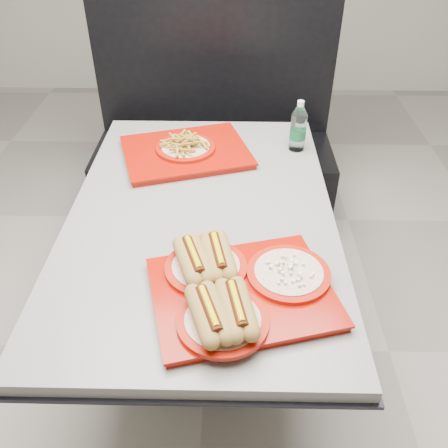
{
  "coord_description": "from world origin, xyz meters",
  "views": [
    {
      "loc": [
        0.11,
        -1.32,
        1.7
      ],
      "look_at": [
        0.08,
        -0.18,
        0.83
      ],
      "focal_mm": 38.0,
      "sensor_mm": 36.0,
      "label": 1
    }
  ],
  "objects_px": {
    "diner_table": "(203,247)",
    "tray_far": "(186,149)",
    "water_bottle": "(298,129)",
    "tray_near": "(235,287)",
    "booth_bench": "(214,148)"
  },
  "relations": [
    {
      "from": "diner_table",
      "to": "tray_near",
      "type": "bearing_deg",
      "value": -74.24
    },
    {
      "from": "diner_table",
      "to": "booth_bench",
      "type": "height_order",
      "value": "booth_bench"
    },
    {
      "from": "tray_far",
      "to": "water_bottle",
      "type": "bearing_deg",
      "value": 8.1
    },
    {
      "from": "diner_table",
      "to": "tray_near",
      "type": "relative_size",
      "value": 2.52
    },
    {
      "from": "tray_near",
      "to": "water_bottle",
      "type": "xyz_separation_m",
      "value": [
        0.25,
        0.85,
        0.05
      ]
    },
    {
      "from": "diner_table",
      "to": "tray_far",
      "type": "bearing_deg",
      "value": 102.62
    },
    {
      "from": "diner_table",
      "to": "water_bottle",
      "type": "xyz_separation_m",
      "value": [
        0.37,
        0.44,
        0.26
      ]
    },
    {
      "from": "water_bottle",
      "to": "tray_far",
      "type": "bearing_deg",
      "value": -171.9
    },
    {
      "from": "booth_bench",
      "to": "tray_far",
      "type": "height_order",
      "value": "booth_bench"
    },
    {
      "from": "booth_bench",
      "to": "tray_near",
      "type": "distance_m",
      "value": 1.56
    },
    {
      "from": "booth_bench",
      "to": "water_bottle",
      "type": "distance_m",
      "value": 0.87
    },
    {
      "from": "tray_near",
      "to": "booth_bench",
      "type": "bearing_deg",
      "value": 94.39
    },
    {
      "from": "tray_far",
      "to": "water_bottle",
      "type": "xyz_separation_m",
      "value": [
        0.45,
        0.06,
        0.06
      ]
    },
    {
      "from": "booth_bench",
      "to": "tray_far",
      "type": "relative_size",
      "value": 2.32
    },
    {
      "from": "tray_near",
      "to": "water_bottle",
      "type": "height_order",
      "value": "water_bottle"
    }
  ]
}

